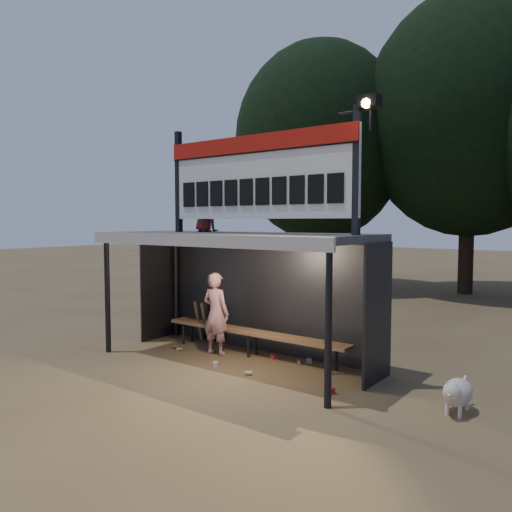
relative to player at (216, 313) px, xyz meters
The scene contains 12 objects.
ground 1.03m from the player, 20.67° to the right, with size 80.00×80.00×0.00m, color brown.
player is the anchor object (origin of this frame).
child_a 2.04m from the player, 163.49° to the left, with size 0.47×0.36×0.96m, color slate.
child_b 2.00m from the player, 167.20° to the left, with size 0.42×0.27×0.85m, color maroon.
dugout_shelter 1.24m from the player, ahead, with size 5.10×2.08×2.32m.
scoreboard_assembly 2.82m from the player, 11.75° to the right, with size 4.10×0.27×1.99m.
bench 0.79m from the player, 26.26° to the left, with size 4.00×0.35×0.48m.
tree_left 11.36m from the player, 109.04° to the left, with size 6.46×6.46×9.27m.
tree_mid 12.59m from the player, 81.76° to the left, with size 7.22×7.22×10.36m.
dog 4.52m from the player, ahead, with size 0.36×0.81×0.49m.
bats 0.99m from the player, 140.94° to the left, with size 0.68×0.35×0.84m.
litter 1.21m from the player, ahead, with size 3.82×1.33×0.08m.
Camera 1 is at (5.61, -6.76, 2.53)m, focal length 35.00 mm.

